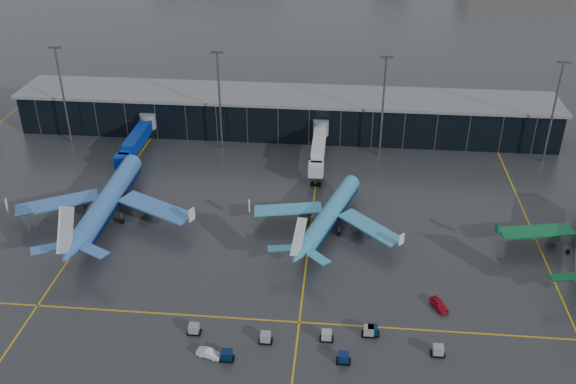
# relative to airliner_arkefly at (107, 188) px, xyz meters

# --- Properties ---
(ground) EXTENTS (600.00, 600.00, 0.00)m
(ground) POSITION_rel_airliner_arkefly_xyz_m (32.07, -14.40, -6.92)
(ground) COLOR #282B2D
(ground) RESTS_ON ground
(terminal_pier) EXTENTS (142.00, 17.00, 10.70)m
(terminal_pier) POSITION_rel_airliner_arkefly_xyz_m (32.07, 47.60, -1.50)
(terminal_pier) COLOR black
(terminal_pier) RESTS_ON ground
(jet_bridges) EXTENTS (94.00, 27.50, 7.20)m
(jet_bridges) POSITION_rel_airliner_arkefly_xyz_m (-2.93, 28.59, -2.37)
(jet_bridges) COLOR #595B60
(jet_bridges) RESTS_ON ground
(flood_masts) EXTENTS (203.00, 0.50, 25.50)m
(flood_masts) POSITION_rel_airliner_arkefly_xyz_m (37.07, 35.60, 6.89)
(flood_masts) COLOR #595B60
(flood_masts) RESTS_ON ground
(taxi_lines) EXTENTS (220.00, 120.00, 0.02)m
(taxi_lines) POSITION_rel_airliner_arkefly_xyz_m (42.07, -3.79, -6.91)
(taxi_lines) COLOR gold
(taxi_lines) RESTS_ON ground
(airliner_arkefly) EXTENTS (39.65, 45.13, 13.84)m
(airliner_arkefly) POSITION_rel_airliner_arkefly_xyz_m (0.00, 0.00, 0.00)
(airliner_arkefly) COLOR #3B72C1
(airliner_arkefly) RESTS_ON ground
(airliner_klm_near) EXTENTS (42.96, 45.95, 11.58)m
(airliner_klm_near) POSITION_rel_airliner_arkefly_xyz_m (46.03, 0.02, -1.13)
(airliner_klm_near) COLOR #3B97C4
(airliner_klm_near) RESTS_ON ground
(baggage_carts) EXTENTS (40.88, 9.30, 1.70)m
(baggage_carts) POSITION_rel_airliner_arkefly_xyz_m (45.25, -34.47, -6.16)
(baggage_carts) COLOR black
(baggage_carts) RESTS_ON ground
(mobile_airstair) EXTENTS (3.20, 3.78, 3.45)m
(mobile_airstair) POSITION_rel_airliner_arkefly_xyz_m (42.14, -7.79, -6.15)
(mobile_airstair) COLOR white
(mobile_airstair) RESTS_ON ground
(service_van_red) EXTENTS (3.30, 4.59, 1.45)m
(service_van_red) POSITION_rel_airliner_arkefly_xyz_m (65.48, -23.50, -6.19)
(service_van_red) COLOR #A80C22
(service_van_red) RESTS_ON ground
(service_van_white) EXTENTS (4.17, 2.38, 1.30)m
(service_van_white) POSITION_rel_airliner_arkefly_xyz_m (28.84, -38.64, -6.27)
(service_van_white) COLOR white
(service_van_white) RESTS_ON ground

